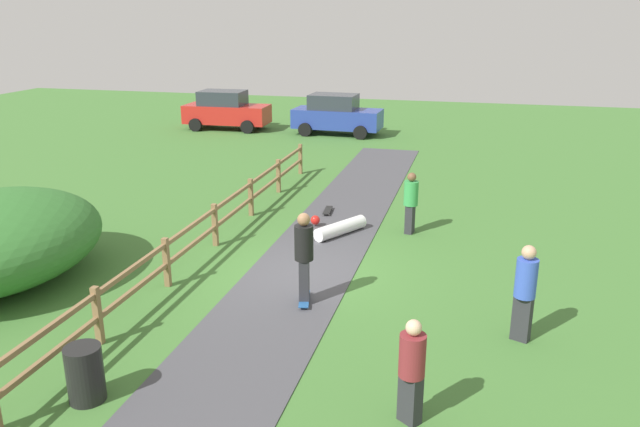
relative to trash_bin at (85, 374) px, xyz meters
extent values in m
plane|color=#427533|center=(1.80, 5.43, -0.45)|extent=(60.00, 60.00, 0.00)
cube|color=#47474C|center=(1.80, 5.43, -0.44)|extent=(2.40, 28.00, 0.02)
cube|color=olive|center=(-0.80, 1.58, 0.10)|extent=(0.12, 0.12, 1.10)
cube|color=olive|center=(-0.80, 4.15, 0.10)|extent=(0.12, 0.12, 1.10)
cube|color=olive|center=(-0.80, 6.72, 0.10)|extent=(0.12, 0.12, 1.10)
cube|color=olive|center=(-0.80, 9.29, 0.10)|extent=(0.12, 0.12, 1.10)
cube|color=olive|center=(-0.80, 11.86, 0.10)|extent=(0.12, 0.12, 1.10)
cube|color=olive|center=(-0.80, 14.43, 0.10)|extent=(0.12, 0.12, 1.10)
cube|color=olive|center=(-0.80, 5.43, 0.05)|extent=(0.08, 18.00, 0.09)
cube|color=olive|center=(-0.80, 5.43, 0.50)|extent=(0.08, 18.00, 0.09)
cylinder|color=black|center=(0.00, 0.00, 0.00)|extent=(0.56, 0.56, 0.90)
cube|color=#265999|center=(2.30, 4.07, -0.36)|extent=(0.37, 0.82, 0.02)
cylinder|color=silver|center=(2.16, 4.33, -0.40)|extent=(0.04, 0.07, 0.06)
cylinder|color=silver|center=(2.31, 4.36, -0.40)|extent=(0.04, 0.07, 0.06)
cylinder|color=silver|center=(2.29, 3.78, -0.40)|extent=(0.04, 0.07, 0.06)
cylinder|color=silver|center=(2.43, 3.82, -0.40)|extent=(0.04, 0.07, 0.06)
cube|color=#2D2D33|center=(2.30, 4.07, 0.08)|extent=(0.27, 0.36, 0.86)
cylinder|color=black|center=(2.30, 4.07, 0.87)|extent=(0.46, 0.46, 0.71)
sphere|color=#9E704C|center=(2.30, 4.07, 1.35)|extent=(0.26, 0.26, 0.26)
cylinder|color=white|center=(2.11, 8.26, -0.25)|extent=(1.17, 1.63, 0.36)
sphere|color=red|center=(1.28, 8.75, -0.25)|extent=(0.26, 0.26, 0.26)
cube|color=black|center=(1.31, 10.06, -0.36)|extent=(0.28, 0.82, 0.02)
cylinder|color=silver|center=(1.42, 9.78, -0.40)|extent=(0.04, 0.06, 0.06)
cylinder|color=silver|center=(1.27, 9.77, -0.40)|extent=(0.04, 0.06, 0.06)
cylinder|color=silver|center=(1.36, 10.34, -0.40)|extent=(0.04, 0.06, 0.06)
cylinder|color=silver|center=(1.21, 10.33, -0.40)|extent=(0.04, 0.06, 0.06)
cube|color=#2D2D33|center=(4.85, 0.69, -0.07)|extent=(0.38, 0.35, 0.77)
cylinder|color=maroon|center=(4.85, 0.69, 0.64)|extent=(0.53, 0.53, 0.64)
sphere|color=beige|center=(4.85, 0.69, 1.07)|extent=(0.23, 0.23, 0.23)
cube|color=#2D2D33|center=(3.86, 8.91, -0.06)|extent=(0.25, 0.35, 0.78)
cylinder|color=green|center=(3.86, 8.91, 0.66)|extent=(0.44, 0.44, 0.65)
sphere|color=brown|center=(3.86, 8.91, 1.10)|extent=(0.23, 0.23, 0.23)
cube|color=#2D2D33|center=(6.50, 3.61, -0.02)|extent=(0.37, 0.31, 0.85)
cylinder|color=blue|center=(6.50, 3.61, 0.76)|extent=(0.50, 0.50, 0.71)
sphere|color=tan|center=(6.50, 3.61, 1.25)|extent=(0.26, 0.26, 0.26)
cube|color=#283D99|center=(-1.24, 22.32, 0.32)|extent=(4.26, 1.85, 0.90)
cube|color=#2D333D|center=(-1.44, 22.33, 1.12)|extent=(2.26, 1.64, 0.70)
cylinder|color=black|center=(0.14, 23.15, -0.13)|extent=(0.65, 0.26, 0.64)
cylinder|color=black|center=(0.08, 21.39, -0.13)|extent=(0.65, 0.26, 0.64)
cylinder|color=black|center=(-2.56, 23.25, -0.13)|extent=(0.65, 0.26, 0.64)
cylinder|color=black|center=(-2.62, 21.49, -0.13)|extent=(0.65, 0.26, 0.64)
cube|color=red|center=(-6.93, 22.32, 0.32)|extent=(4.26, 1.86, 0.90)
cube|color=#2D333D|center=(-7.13, 22.31, 1.12)|extent=(2.26, 1.64, 0.70)
cylinder|color=black|center=(-5.62, 23.25, -0.13)|extent=(0.65, 0.26, 0.64)
cylinder|color=black|center=(-5.55, 21.49, -0.13)|extent=(0.65, 0.26, 0.64)
cylinder|color=black|center=(-8.32, 23.15, -0.13)|extent=(0.65, 0.26, 0.64)
cylinder|color=black|center=(-8.25, 21.39, -0.13)|extent=(0.65, 0.26, 0.64)
camera|label=1|loc=(5.55, -7.20, 5.24)|focal=35.44mm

